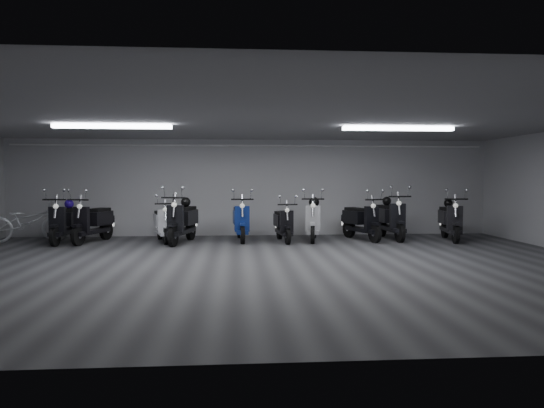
{
  "coord_description": "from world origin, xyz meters",
  "views": [
    {
      "loc": [
        -0.47,
        -9.34,
        1.67
      ],
      "look_at": [
        0.39,
        2.5,
        1.05
      ],
      "focal_mm": 32.39,
      "sensor_mm": 36.0,
      "label": 1
    }
  ],
  "objects": [
    {
      "name": "fluor_strip_left",
      "position": [
        -3.0,
        1.0,
        2.74
      ],
      "size": [
        2.4,
        0.18,
        0.08
      ],
      "primitive_type": "cube",
      "color": "white",
      "rests_on": "ceiling"
    },
    {
      "name": "scooter_2",
      "position": [
        -2.4,
        3.63,
        0.64
      ],
      "size": [
        1.03,
        1.82,
        1.29
      ],
      "primitive_type": null,
      "rotation": [
        0.0,
        0.0,
        0.28
      ],
      "color": "silver",
      "rests_on": "floor"
    },
    {
      "name": "ceiling",
      "position": [
        0.0,
        0.0,
        2.8
      ],
      "size": [
        14.0,
        10.0,
        0.01
      ],
      "primitive_type": "cube",
      "color": "gray",
      "rests_on": "ground"
    },
    {
      "name": "floor",
      "position": [
        0.0,
        0.0,
        -0.01
      ],
      "size": [
        14.0,
        10.0,
        0.01
      ],
      "primitive_type": "cube",
      "color": "#3A3B3D",
      "rests_on": "ground"
    },
    {
      "name": "front_wall",
      "position": [
        0.0,
        -5.0,
        1.4
      ],
      "size": [
        14.0,
        0.01,
        2.8
      ],
      "primitive_type": "cube",
      "color": "#B0B0B2",
      "rests_on": "ground"
    },
    {
      "name": "scooter_8",
      "position": [
        3.72,
        3.72,
        0.75
      ],
      "size": [
        0.8,
        2.04,
        1.49
      ],
      "primitive_type": null,
      "rotation": [
        0.0,
        0.0,
        0.07
      ],
      "color": "black",
      "rests_on": "floor"
    },
    {
      "name": "helmet_2",
      "position": [
        3.71,
        4.0,
        1.04
      ],
      "size": [
        0.24,
        0.24,
        0.24
      ],
      "primitive_type": "sphere",
      "color": "black",
      "rests_on": "scooter_8"
    },
    {
      "name": "helmet_3",
      "position": [
        -4.86,
        3.86,
        1.0
      ],
      "size": [
        0.23,
        0.23,
        0.23
      ],
      "primitive_type": "sphere",
      "color": "#220B83",
      "rests_on": "scooter_0"
    },
    {
      "name": "bicycle",
      "position": [
        -5.94,
        3.88,
        0.66
      ],
      "size": [
        2.15,
        1.33,
        1.31
      ],
      "primitive_type": "imported",
      "rotation": [
        0.0,
        0.0,
        1.9
      ],
      "color": "silver",
      "rests_on": "floor"
    },
    {
      "name": "helmet_4",
      "position": [
        -1.8,
        3.63,
        1.05
      ],
      "size": [
        0.26,
        0.26,
        0.26
      ],
      "primitive_type": "sphere",
      "color": "black",
      "rests_on": "scooter_3"
    },
    {
      "name": "conduit",
      "position": [
        0.0,
        4.92,
        2.62
      ],
      "size": [
        13.6,
        0.05,
        0.05
      ],
      "primitive_type": "cylinder",
      "rotation": [
        0.0,
        1.57,
        0.0
      ],
      "color": "white",
      "rests_on": "back_wall"
    },
    {
      "name": "scooter_1",
      "position": [
        -4.2,
        3.63,
        0.71
      ],
      "size": [
        1.15,
        2.01,
        1.42
      ],
      "primitive_type": null,
      "rotation": [
        0.0,
        0.0,
        -0.29
      ],
      "color": "black",
      "rests_on": "floor"
    },
    {
      "name": "scooter_0",
      "position": [
        -4.87,
        3.59,
        0.71
      ],
      "size": [
        0.76,
        1.96,
        1.43
      ],
      "primitive_type": null,
      "rotation": [
        0.0,
        0.0,
        -0.06
      ],
      "color": "black",
      "rests_on": "floor"
    },
    {
      "name": "scooter_9",
      "position": [
        5.24,
        3.34,
        0.71
      ],
      "size": [
        1.0,
        2.0,
        1.42
      ],
      "primitive_type": null,
      "rotation": [
        0.0,
        0.0,
        -0.2
      ],
      "color": "black",
      "rests_on": "floor"
    },
    {
      "name": "scooter_6",
      "position": [
        1.59,
        3.62,
        0.71
      ],
      "size": [
        0.98,
        2.0,
        1.42
      ],
      "primitive_type": null,
      "rotation": [
        0.0,
        0.0,
        -0.19
      ],
      "color": "#B3B4B8",
      "rests_on": "floor"
    },
    {
      "name": "scooter_4",
      "position": [
        -0.35,
        3.71,
        0.71
      ],
      "size": [
        0.74,
        1.93,
        1.41
      ],
      "primitive_type": null,
      "rotation": [
        0.0,
        0.0,
        0.06
      ],
      "color": "navy",
      "rests_on": "floor"
    },
    {
      "name": "scooter_3",
      "position": [
        -1.86,
        3.36,
        0.75
      ],
      "size": [
        1.11,
        2.1,
        1.49
      ],
      "primitive_type": null,
      "rotation": [
        0.0,
        0.0,
        -0.23
      ],
      "color": "black",
      "rests_on": "floor"
    },
    {
      "name": "scooter_5",
      "position": [
        0.76,
        3.45,
        0.63
      ],
      "size": [
        0.73,
        1.74,
        1.26
      ],
      "primitive_type": null,
      "rotation": [
        0.0,
        0.0,
        0.1
      ],
      "color": "black",
      "rests_on": "floor"
    },
    {
      "name": "back_wall",
      "position": [
        0.0,
        5.0,
        1.4
      ],
      "size": [
        14.0,
        0.01,
        2.8
      ],
      "primitive_type": "cube",
      "color": "#B0B0B2",
      "rests_on": "ground"
    },
    {
      "name": "fluor_strip_right",
      "position": [
        3.0,
        1.0,
        2.74
      ],
      "size": [
        2.4,
        0.18,
        0.08
      ],
      "primitive_type": "cube",
      "color": "white",
      "rests_on": "ceiling"
    },
    {
      "name": "helmet_0",
      "position": [
        1.64,
        3.88,
        1.02
      ],
      "size": [
        0.29,
        0.29,
        0.29
      ],
      "primitive_type": "sphere",
      "color": "black",
      "rests_on": "scooter_6"
    },
    {
      "name": "scooter_7",
      "position": [
        2.9,
        3.63,
        0.7
      ],
      "size": [
        1.2,
        1.97,
        1.39
      ],
      "primitive_type": null,
      "rotation": [
        0.0,
        0.0,
        0.33
      ],
      "color": "black",
      "rests_on": "floor"
    },
    {
      "name": "helmet_1",
      "position": [
        5.29,
        3.6,
        1.0
      ],
      "size": [
        0.23,
        0.23,
        0.23
      ],
      "primitive_type": "sphere",
      "color": "black",
      "rests_on": "scooter_9"
    }
  ]
}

